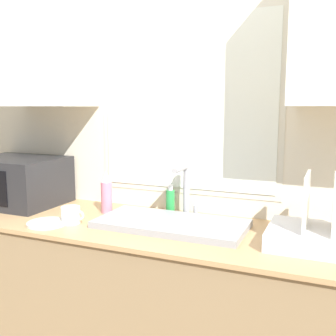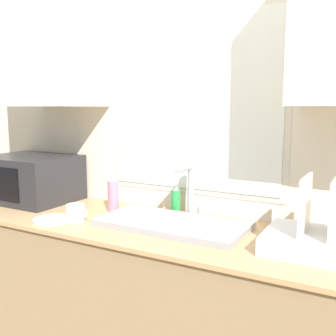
{
  "view_description": "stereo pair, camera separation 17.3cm",
  "coord_description": "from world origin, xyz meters",
  "px_view_note": "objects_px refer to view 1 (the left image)",
  "views": [
    {
      "loc": [
        0.7,
        -1.31,
        1.46
      ],
      "look_at": [
        0.04,
        0.27,
        1.19
      ],
      "focal_mm": 42.0,
      "sensor_mm": 36.0,
      "label": 1
    },
    {
      "loc": [
        0.86,
        -1.23,
        1.46
      ],
      "look_at": [
        0.04,
        0.27,
        1.19
      ],
      "focal_mm": 42.0,
      "sensor_mm": 36.0,
      "label": 2
    }
  ],
  "objects_px": {
    "spray_bottle": "(106,193)",
    "microwave": "(16,181)",
    "faucet": "(186,186)",
    "soap_bottle": "(170,201)",
    "dish_rack": "(318,234)",
    "mug_near_sink": "(71,215)"
  },
  "relations": [
    {
      "from": "mug_near_sink",
      "to": "faucet",
      "type": "bearing_deg",
      "value": 33.54
    },
    {
      "from": "faucet",
      "to": "dish_rack",
      "type": "bearing_deg",
      "value": -16.76
    },
    {
      "from": "soap_bottle",
      "to": "microwave",
      "type": "bearing_deg",
      "value": -169.87
    },
    {
      "from": "faucet",
      "to": "microwave",
      "type": "relative_size",
      "value": 0.53
    },
    {
      "from": "soap_bottle",
      "to": "mug_near_sink",
      "type": "bearing_deg",
      "value": -135.51
    },
    {
      "from": "faucet",
      "to": "spray_bottle",
      "type": "distance_m",
      "value": 0.42
    },
    {
      "from": "faucet",
      "to": "dish_rack",
      "type": "height_order",
      "value": "dish_rack"
    },
    {
      "from": "faucet",
      "to": "soap_bottle",
      "type": "bearing_deg",
      "value": 154.66
    },
    {
      "from": "dish_rack",
      "to": "soap_bottle",
      "type": "bearing_deg",
      "value": 161.99
    },
    {
      "from": "microwave",
      "to": "mug_near_sink",
      "type": "distance_m",
      "value": 0.56
    },
    {
      "from": "microwave",
      "to": "soap_bottle",
      "type": "bearing_deg",
      "value": 10.13
    },
    {
      "from": "dish_rack",
      "to": "mug_near_sink",
      "type": "xyz_separation_m",
      "value": [
        -1.09,
        -0.12,
        -0.01
      ]
    },
    {
      "from": "faucet",
      "to": "soap_bottle",
      "type": "relative_size",
      "value": 1.82
    },
    {
      "from": "mug_near_sink",
      "to": "dish_rack",
      "type": "bearing_deg",
      "value": 6.16
    },
    {
      "from": "dish_rack",
      "to": "spray_bottle",
      "type": "height_order",
      "value": "dish_rack"
    },
    {
      "from": "spray_bottle",
      "to": "soap_bottle",
      "type": "height_order",
      "value": "spray_bottle"
    },
    {
      "from": "spray_bottle",
      "to": "microwave",
      "type": "bearing_deg",
      "value": -176.62
    },
    {
      "from": "microwave",
      "to": "spray_bottle",
      "type": "relative_size",
      "value": 2.33
    },
    {
      "from": "faucet",
      "to": "microwave",
      "type": "xyz_separation_m",
      "value": [
        -0.98,
        -0.11,
        -0.03
      ]
    },
    {
      "from": "microwave",
      "to": "spray_bottle",
      "type": "xyz_separation_m",
      "value": [
        0.57,
        0.03,
        -0.03
      ]
    },
    {
      "from": "mug_near_sink",
      "to": "microwave",
      "type": "bearing_deg",
      "value": 159.18
    },
    {
      "from": "microwave",
      "to": "spray_bottle",
      "type": "bearing_deg",
      "value": 3.38
    }
  ]
}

